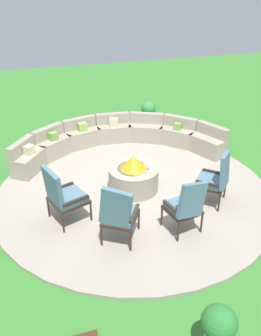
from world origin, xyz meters
The scene contains 10 objects.
ground_plane centered at (0.00, 0.00, 0.00)m, with size 24.00×24.00×0.00m, color #387A2D.
patio_circle centered at (0.00, 0.00, 0.03)m, with size 5.67×5.67×0.06m, color #9E9384.
fire_pit centered at (0.00, 0.00, 0.36)m, with size 1.02×1.02×0.77m.
curved_stone_bench centered at (0.18, 1.92, 0.36)m, with size 5.10×2.22×0.73m.
lounge_chair_front_left centered at (-1.52, -0.65, 0.62)m, with size 0.78×0.77×1.11m.
lounge_chair_front_right centered at (-0.74, -1.48, 0.63)m, with size 0.77×0.83×1.15m.
lounge_chair_back_left centered at (0.41, -1.58, 0.61)m, with size 0.65×0.64×1.07m.
lounge_chair_back_right centered at (1.34, -0.95, 0.62)m, with size 0.77×0.80×1.10m.
potted_plant_1 centered at (1.59, 3.41, 0.39)m, with size 0.43×0.43×0.72m.
potted_plant_2 centered at (-0.16, -3.66, 0.40)m, with size 0.43×0.43×0.69m.
Camera 1 is at (-1.93, -5.86, 3.98)m, focal length 37.18 mm.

